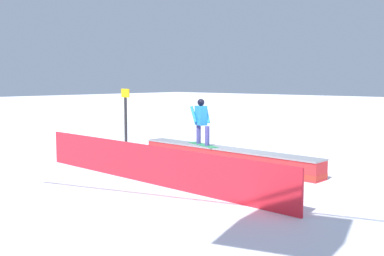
{
  "coord_description": "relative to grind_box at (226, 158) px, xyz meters",
  "views": [
    {
      "loc": [
        -8.56,
        10.95,
        2.57
      ],
      "look_at": [
        0.46,
        0.99,
        1.19
      ],
      "focal_mm": 43.99,
      "sensor_mm": 36.0,
      "label": 1
    }
  ],
  "objects": [
    {
      "name": "ground_plane",
      "position": [
        0.0,
        0.0,
        -0.25
      ],
      "size": [
        120.0,
        120.0,
        0.0
      ],
      "primitive_type": "plane",
      "color": "white"
    },
    {
      "name": "grind_box",
      "position": [
        0.0,
        0.0,
        0.0
      ],
      "size": [
        6.35,
        0.85,
        0.55
      ],
      "color": "red",
      "rests_on": "ground_plane"
    },
    {
      "name": "snowboarder",
      "position": [
        1.02,
        -0.06,
        1.07
      ],
      "size": [
        1.49,
        0.79,
        1.43
      ],
      "color": "#2A8951",
      "rests_on": "grind_box"
    },
    {
      "name": "safety_fence",
      "position": [
        0.0,
        3.12,
        0.23
      ],
      "size": [
        8.73,
        0.32,
        0.96
      ],
      "primitive_type": "cube",
      "rotation": [
        0.0,
        0.0,
        -0.03
      ],
      "color": "red",
      "rests_on": "ground_plane"
    },
    {
      "name": "trail_marker",
      "position": [
        4.15,
        0.38,
        0.95
      ],
      "size": [
        0.4,
        0.1,
        2.26
      ],
      "color": "#262628",
      "rests_on": "ground_plane"
    }
  ]
}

